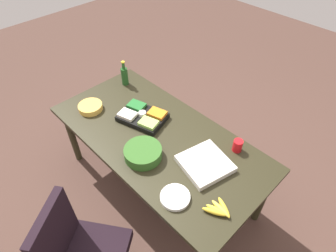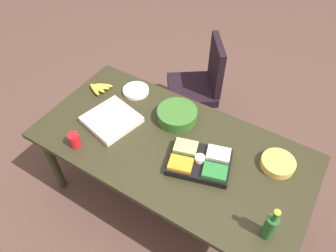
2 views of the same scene
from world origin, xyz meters
name	(u,v)px [view 1 (image 1 of 2)]	position (x,y,z in m)	size (l,w,h in m)	color
ground_plane	(159,185)	(0.00, 0.00, 0.00)	(10.00, 10.00, 0.00)	#4F362D
conference_table	(157,141)	(0.00, 0.00, 0.69)	(2.04, 1.01, 0.76)	#2B2817
veggie_tray	(143,116)	(0.26, -0.05, 0.80)	(0.49, 0.41, 0.09)	black
paper_plate_stack	(175,197)	(-0.56, 0.34, 0.78)	(0.22, 0.22, 0.03)	white
red_solo_cup	(238,146)	(-0.59, -0.37, 0.82)	(0.08, 0.08, 0.11)	red
salad_bowl	(143,153)	(-0.10, 0.25, 0.81)	(0.31, 0.31, 0.09)	#306022
pizza_box	(205,164)	(-0.51, -0.05, 0.79)	(0.36, 0.36, 0.05)	silver
chip_bowl	(90,107)	(0.72, 0.22, 0.79)	(0.23, 0.23, 0.06)	gold
banana_bunch	(219,210)	(-0.85, 0.19, 0.79)	(0.20, 0.18, 0.04)	gold
wine_bottle	(125,76)	(0.82, -0.29, 0.87)	(0.09, 0.09, 0.28)	#1F4C1E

